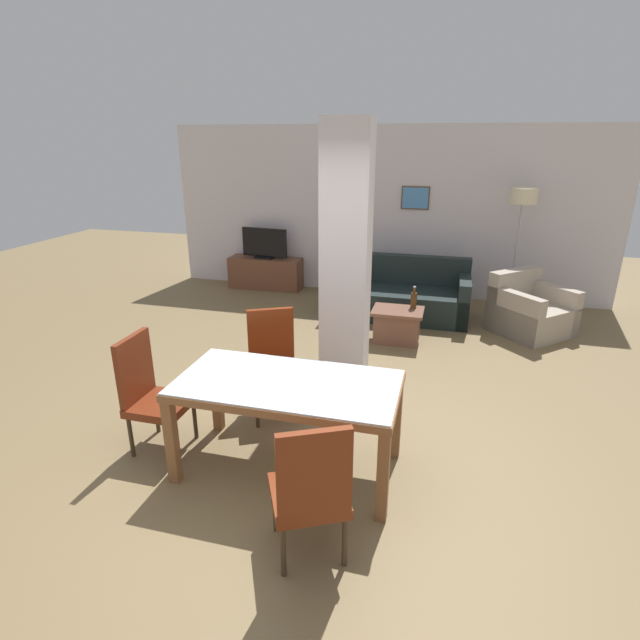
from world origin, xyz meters
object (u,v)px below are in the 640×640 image
Objects in this scene: tv_stand at (266,273)px; tv_screen at (265,244)px; bottle at (414,300)px; dining_chair_near_right at (311,489)px; dining_chair_head_left at (150,391)px; armchair at (529,312)px; sofa at (399,296)px; dining_chair_far_left at (273,361)px; floor_lamp at (522,207)px; coffee_table at (397,325)px; dining_table at (288,400)px.

tv_screen reaches higher than tv_stand.
bottle reaches higher than tv_stand.
dining_chair_head_left is at bearing 126.07° from dining_chair_near_right.
sofa is at bearing -52.22° from armchair.
dining_chair_near_right is (0.84, -1.66, 0.00)m from dining_chair_far_left.
floor_lamp is at bearing 144.74° from dining_chair_head_left.
coffee_table is 3.17m from tv_screen.
dining_chair_near_right reaches higher than tv_stand.
dining_chair_far_left is at bearing -114.64° from coffee_table.
coffee_table is at bearing -36.41° from tv_stand.
dining_chair_head_left is 1.83m from dining_chair_near_right.
dining_chair_near_right is (1.63, -0.84, 0.00)m from dining_chair_head_left.
dining_chair_far_left is at bearing 74.74° from sofa.
coffee_table is (0.52, 2.89, -0.39)m from dining_table.
dining_chair_head_left is 3.57m from bottle.
dining_chair_near_right is 3.73m from coffee_table.
dining_chair_near_right is 1.56× the size of coffee_table.
dining_table reaches higher than bottle.
tv_stand is (-0.78, 4.74, -0.26)m from dining_chair_head_left.
bottle reaches higher than coffee_table.
tv_stand is at bearing 112.76° from dining_table.
dining_chair_far_left is 1.86m from dining_chair_near_right.
sofa is (0.42, 3.93, -0.33)m from dining_table.
tv_stand is 0.69× the size of floor_lamp.
bottle is at bearing -130.17° from floor_lamp.
dining_chair_near_right is at bearing -63.22° from dining_table.
bottle is at bearing 59.02° from dining_chair_near_right.
tv_stand is (-1.57, 3.91, -0.26)m from dining_chair_far_left.
dining_chair_far_left and dining_chair_head_left have the same top height.
tv_stand is at bearing -95.24° from dining_chair_far_left.
tv_stand is (-2.51, 1.85, 0.05)m from coffee_table.
armchair is (1.79, 4.50, -0.24)m from dining_chair_near_right.
tv_stand is (-1.99, 4.74, -0.35)m from dining_table.
coffee_table is 2.66m from floor_lamp.
dining_table is at bearing -113.97° from floor_lamp.
dining_chair_near_right is 1.23× the size of tv_screen.
dining_chair_head_left is 4.26m from sofa.
dining_chair_far_left is at bearing -123.17° from floor_lamp.
dining_table is 1.41× the size of armchair.
dining_chair_head_left is at bearing 3.14° from armchair.
tv_stand is 4.24m from floor_lamp.
armchair is at bearing 24.84° from coffee_table.
dining_chair_far_left is 3.22m from sofa.
dining_chair_head_left is at bearing 180.00° from dining_table.
coffee_table is at bearing 79.73° from dining_table.
armchair is 1.66m from bottle.
armchair reaches higher than dining_table.
floor_lamp is (2.05, 4.60, 0.94)m from dining_table.
tv_screen is at bearing -58.20° from armchair.
dining_chair_head_left is 0.83× the size of armchair.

